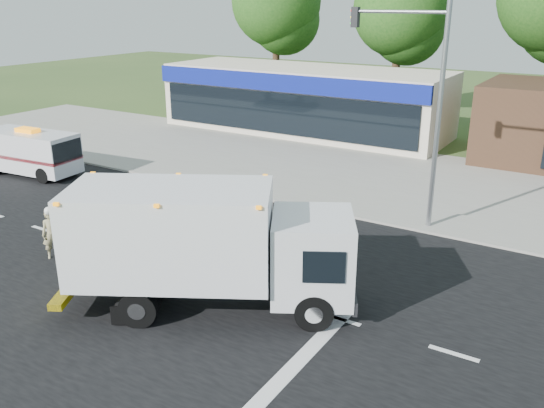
# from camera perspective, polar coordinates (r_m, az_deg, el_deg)

# --- Properties ---
(ground) EXTENTS (120.00, 120.00, 0.00)m
(ground) POSITION_cam_1_polar(r_m,az_deg,el_deg) (16.91, -2.61, -8.61)
(ground) COLOR #385123
(ground) RESTS_ON ground
(road_asphalt) EXTENTS (60.00, 14.00, 0.02)m
(road_asphalt) POSITION_cam_1_polar(r_m,az_deg,el_deg) (16.91, -2.61, -8.60)
(road_asphalt) COLOR black
(road_asphalt) RESTS_ON ground
(sidewalk) EXTENTS (60.00, 2.40, 0.12)m
(sidewalk) POSITION_cam_1_polar(r_m,az_deg,el_deg) (23.53, 8.66, -0.33)
(sidewalk) COLOR gray
(sidewalk) RESTS_ON ground
(parking_apron) EXTENTS (60.00, 9.00, 0.02)m
(parking_apron) POSITION_cam_1_polar(r_m,az_deg,el_deg) (28.73, 13.28, 2.94)
(parking_apron) COLOR gray
(parking_apron) RESTS_ON ground
(lane_markings) EXTENTS (55.20, 7.00, 0.01)m
(lane_markings) POSITION_cam_1_polar(r_m,az_deg,el_deg) (15.27, -1.23, -11.86)
(lane_markings) COLOR silver
(lane_markings) RESTS_ON road_asphalt
(ems_box_truck) EXTENTS (7.97, 5.85, 3.45)m
(ems_box_truck) POSITION_cam_1_polar(r_m,az_deg,el_deg) (15.31, -6.79, -3.62)
(ems_box_truck) COLOR black
(ems_box_truck) RESTS_ON ground
(emergency_worker) EXTENTS (0.68, 0.72, 1.77)m
(emergency_worker) POSITION_cam_1_polar(r_m,az_deg,el_deg) (19.94, -21.00, -2.69)
(emergency_worker) COLOR tan
(emergency_worker) RESTS_ON ground
(ambulance_van) EXTENTS (4.98, 2.29, 2.27)m
(ambulance_van) POSITION_cam_1_polar(r_m,az_deg,el_deg) (29.83, -22.65, 4.82)
(ambulance_van) COLOR silver
(ambulance_van) RESTS_ON ground
(retail_strip_mall) EXTENTS (18.00, 6.20, 4.00)m
(retail_strip_mall) POSITION_cam_1_polar(r_m,az_deg,el_deg) (37.11, 3.21, 10.30)
(retail_strip_mall) COLOR beige
(retail_strip_mall) RESTS_ON ground
(traffic_signal_pole) EXTENTS (3.51, 0.25, 8.00)m
(traffic_signal_pole) POSITION_cam_1_polar(r_m,az_deg,el_deg) (21.01, 14.67, 10.59)
(traffic_signal_pole) COLOR gray
(traffic_signal_pole) RESTS_ON ground
(background_trees) EXTENTS (36.77, 7.39, 12.10)m
(background_trees) POSITION_cam_1_polar(r_m,az_deg,el_deg) (41.49, 19.67, 17.69)
(background_trees) COLOR #332114
(background_trees) RESTS_ON ground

